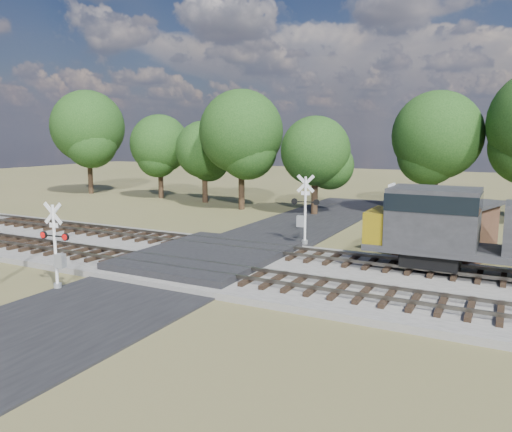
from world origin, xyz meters
The scene contains 10 objects.
ground centered at (0.00, 0.00, 0.00)m, with size 160.00×160.00×0.00m, color brown.
ballast_bed centered at (10.00, 0.50, 0.15)m, with size 140.00×10.00×0.30m, color gray.
road centered at (0.00, 0.00, 0.04)m, with size 7.00×60.00×0.08m, color black.
crossing_panel centered at (0.00, 0.50, 0.32)m, with size 7.00×9.00×0.62m, color #262628.
track_near centered at (3.12, -2.00, 0.41)m, with size 140.00×2.60×0.33m.
track_far centered at (3.12, 3.00, 0.41)m, with size 140.00×2.60×0.33m.
crossing_signal_near centered at (-3.34, -6.44, 1.61)m, with size 1.56×0.35×3.88m.
crossing_signal_far centered at (2.79, 6.92, 1.82)m, with size 1.76×0.42×4.36m.
equipment_shed centered at (10.93, 7.78, 1.59)m, with size 5.73×5.73×3.15m.
treeline centered at (8.09, 20.52, 6.93)m, with size 78.28×11.41×11.84m.
Camera 1 is at (14.04, -21.22, 6.67)m, focal length 35.00 mm.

